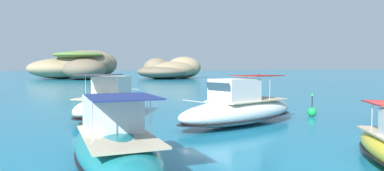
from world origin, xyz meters
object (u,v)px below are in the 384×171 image
object	(u,v)px
islet_large	(80,66)
islet_small	(168,70)
motorboat_white	(239,109)
motorboat_cream	(110,103)
motorboat_teal	(114,146)
channel_buoy	(312,111)

from	to	relation	value
islet_large	islet_small	xyz separation A→B (m)	(20.51, -4.26, -1.01)
islet_large	motorboat_white	xyz separation A→B (m)	(13.00, -69.91, -2.17)
motorboat_cream	islet_small	bearing A→B (deg)	76.86
islet_large	motorboat_teal	size ratio (longest dim) A/B	2.89
islet_small	motorboat_cream	size ratio (longest dim) A/B	2.15
islet_small	channel_buoy	distance (m)	63.85
motorboat_cream	motorboat_teal	size ratio (longest dim) A/B	1.12
motorboat_teal	islet_large	bearing A→B (deg)	94.73
motorboat_teal	channel_buoy	distance (m)	14.92
motorboat_cream	channel_buoy	size ratio (longest dim) A/B	5.91
channel_buoy	motorboat_teal	bearing A→B (deg)	-144.88
motorboat_teal	motorboat_white	xyz separation A→B (m)	(6.66, 6.73, 0.08)
motorboat_cream	channel_buoy	world-z (taller)	motorboat_cream
islet_large	motorboat_teal	xyz separation A→B (m)	(6.35, -76.64, -2.25)
islet_large	motorboat_teal	world-z (taller)	islet_large
channel_buoy	motorboat_cream	bearing A→B (deg)	165.94
islet_large	motorboat_white	world-z (taller)	islet_large
islet_small	motorboat_cream	xyz separation A→B (m)	(-14.18, -60.74, -1.16)
motorboat_cream	channel_buoy	distance (m)	12.60
motorboat_teal	motorboat_white	world-z (taller)	motorboat_white
islet_large	islet_small	bearing A→B (deg)	-11.73
motorboat_cream	motorboat_white	world-z (taller)	motorboat_cream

